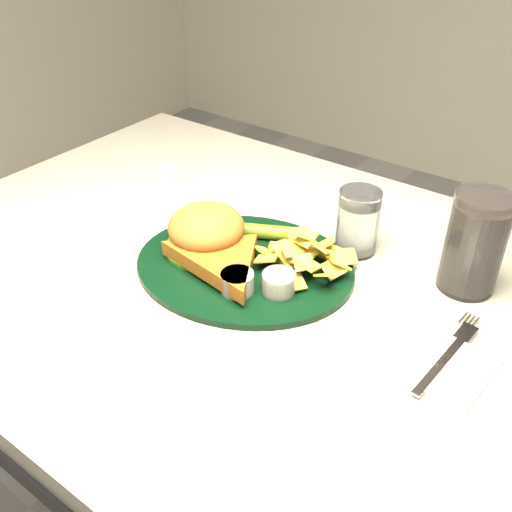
{
  "coord_description": "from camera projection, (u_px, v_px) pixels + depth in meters",
  "views": [
    {
      "loc": [
        0.39,
        -0.56,
        1.25
      ],
      "look_at": [
        -0.0,
        -0.03,
        0.8
      ],
      "focal_mm": 40.0,
      "sensor_mm": 36.0,
      "label": 1
    }
  ],
  "objects": [
    {
      "name": "table",
      "position": [
        264.0,
        439.0,
        1.06
      ],
      "size": [
        1.2,
        0.8,
        0.75
      ],
      "primitive_type": null,
      "color": "#A39F93",
      "rests_on": "ground"
    },
    {
      "name": "fork_napkin",
      "position": [
        442.0,
        362.0,
        0.69
      ],
      "size": [
        0.13,
        0.17,
        0.01
      ],
      "primitive_type": null,
      "rotation": [
        0.0,
        0.0,
        -0.09
      ],
      "color": "white",
      "rests_on": "table"
    },
    {
      "name": "dinner_plate",
      "position": [
        244.0,
        248.0,
        0.84
      ],
      "size": [
        0.4,
        0.36,
        0.07
      ],
      "primitive_type": null,
      "rotation": [
        0.0,
        0.0,
        0.29
      ],
      "color": "black",
      "rests_on": "table"
    },
    {
      "name": "cola_glass",
      "position": [
        475.0,
        243.0,
        0.78
      ],
      "size": [
        0.11,
        0.11,
        0.15
      ],
      "primitive_type": "cylinder",
      "rotation": [
        0.0,
        0.0,
        0.42
      ],
      "color": "black",
      "rests_on": "table"
    },
    {
      "name": "ramekin",
      "position": [
        166.0,
        176.0,
        1.09
      ],
      "size": [
        0.04,
        0.04,
        0.02
      ],
      "primitive_type": "cylinder",
      "rotation": [
        0.0,
        0.0,
        0.25
      ],
      "color": "silver",
      "rests_on": "table"
    },
    {
      "name": "water_glass",
      "position": [
        358.0,
        222.0,
        0.87
      ],
      "size": [
        0.07,
        0.07,
        0.1
      ],
      "primitive_type": "cylinder",
      "rotation": [
        0.0,
        0.0,
        -0.13
      ],
      "color": "silver",
      "rests_on": "table"
    }
  ]
}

